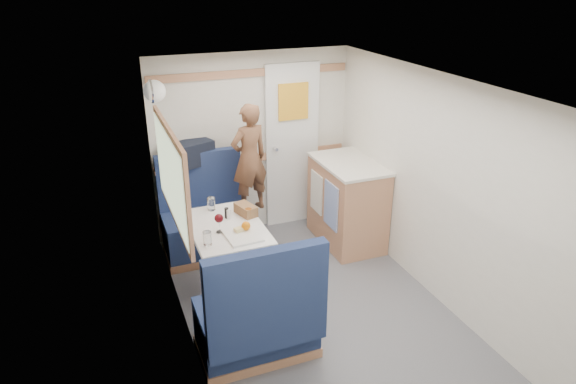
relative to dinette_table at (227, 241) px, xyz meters
name	(u,v)px	position (x,y,z in m)	size (l,w,h in m)	color
floor	(342,346)	(0.65, -1.00, -0.57)	(4.50, 4.50, 0.00)	#515156
ceiling	(355,98)	(0.65, -1.00, 1.43)	(4.50, 4.50, 0.00)	silver
wall_back	(253,144)	(0.65, 1.25, 0.43)	(2.20, 0.02, 2.00)	silver
wall_left	(197,265)	(-0.45, -1.00, 0.43)	(0.02, 4.50, 2.00)	silver
wall_right	(472,211)	(1.75, -1.00, 0.43)	(0.02, 4.50, 2.00)	silver
oak_trim_low	(254,158)	(0.65, 1.23, 0.28)	(2.15, 0.02, 0.08)	#A86E4C
oak_trim_high	(252,73)	(0.65, 1.23, 1.21)	(2.15, 0.02, 0.08)	#A86E4C
side_window	(171,176)	(-0.43, 0.00, 0.68)	(0.04, 1.30, 0.72)	#AFBEA1
rear_door	(292,143)	(1.10, 1.22, 0.41)	(0.62, 0.12, 1.86)	white
dinette_table	(227,241)	(0.00, 0.00, 0.00)	(0.62, 0.92, 0.72)	white
bench_far	(207,226)	(0.00, 0.86, -0.27)	(0.90, 0.59, 1.05)	#162847
bench_near	(259,324)	(0.00, -0.86, -0.27)	(0.90, 0.59, 1.05)	#162847
ledge	(198,166)	(0.00, 1.12, 0.31)	(0.90, 0.14, 0.04)	#A86E4C
dome_light	(154,91)	(-0.39, 0.85, 1.18)	(0.20, 0.20, 0.20)	white
galley_counter	(347,202)	(1.47, 0.55, -0.10)	(0.57, 0.92, 0.92)	#A86E4C
person	(249,158)	(0.47, 0.80, 0.45)	(0.41, 0.27, 1.13)	brown
duffel_bag	(188,154)	(-0.09, 1.12, 0.46)	(0.51, 0.24, 0.24)	black
tray	(242,235)	(0.07, -0.22, 0.16)	(0.27, 0.35, 0.02)	white
orange_fruit	(246,226)	(0.13, -0.17, 0.21)	(0.08, 0.08, 0.08)	#D55F09
cheese_block	(240,229)	(0.07, -0.17, 0.19)	(0.09, 0.06, 0.03)	#F4EC8C
wine_glass	(219,219)	(-0.08, -0.09, 0.28)	(0.08, 0.08, 0.17)	white
tumbler_left	(207,238)	(-0.23, -0.27, 0.21)	(0.07, 0.07, 0.12)	white
tumbler_mid	(211,204)	(-0.04, 0.36, 0.21)	(0.07, 0.07, 0.12)	silver
beer_glass	(249,214)	(0.22, 0.07, 0.20)	(0.06, 0.06, 0.09)	brown
pepper_grinder	(227,213)	(0.04, 0.15, 0.20)	(0.04, 0.04, 0.10)	black
salt_grinder	(229,214)	(0.06, 0.13, 0.20)	(0.03, 0.03, 0.09)	silver
bread_loaf	(246,210)	(0.22, 0.15, 0.20)	(0.12, 0.22, 0.09)	olive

